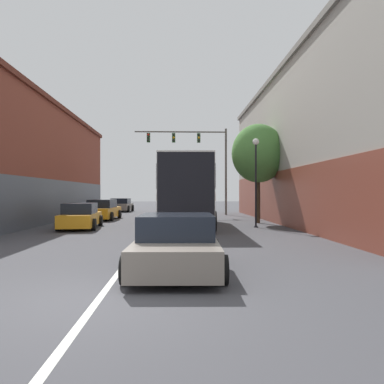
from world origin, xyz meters
TOP-DOWN VIEW (x-y plane):
  - ground_plane at (0.00, 0.00)m, footprint 160.00×160.00m
  - lane_center_line at (0.00, 14.88)m, footprint 0.14×41.76m
  - building_left_brick at (-10.38, 19.29)m, footprint 8.15×25.16m
  - building_right_storefront at (11.63, 16.27)m, footprint 8.66×28.39m
  - bus at (1.90, 14.73)m, footprint 3.15×10.21m
  - hatchback_foreground at (1.36, 2.38)m, footprint 2.27×4.12m
  - parked_car_left_near at (-3.77, 13.49)m, footprint 2.20×4.61m
  - parked_car_left_mid at (-3.93, 20.14)m, footprint 2.12×4.71m
  - parked_car_left_far at (-4.41, 31.93)m, footprint 2.24×4.30m
  - traffic_signal_gantry at (3.08, 25.74)m, footprint 7.99×0.36m
  - street_lamp at (5.66, 13.71)m, footprint 0.36×0.36m
  - street_tree_near at (6.45, 16.72)m, footprint 3.35×3.01m

SIDE VIEW (x-z plane):
  - ground_plane at x=0.00m, z-range 0.00..0.00m
  - lane_center_line at x=0.00m, z-range 0.00..0.01m
  - hatchback_foreground at x=1.36m, z-range -0.03..1.31m
  - parked_car_left_near at x=-3.77m, z-range -0.03..1.31m
  - parked_car_left_far at x=-4.41m, z-range -0.03..1.33m
  - parked_car_left_mid at x=-3.93m, z-range -0.04..1.39m
  - bus at x=1.90m, z-range 0.22..3.97m
  - street_lamp at x=5.66m, z-range 0.62..5.49m
  - building_left_brick at x=-10.38m, z-range 0.12..7.93m
  - street_tree_near at x=6.45m, z-range 1.26..7.48m
  - building_right_storefront at x=11.63m, z-range 0.12..9.56m
  - traffic_signal_gantry at x=3.08m, z-range 1.78..9.28m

